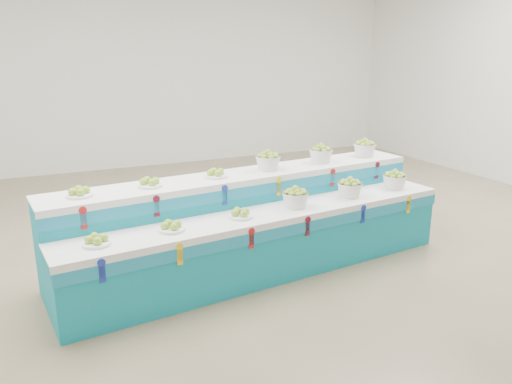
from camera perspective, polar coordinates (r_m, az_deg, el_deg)
ground at (r=6.47m, az=3.28°, el=-5.50°), size 10.00×10.00×0.00m
back_wall at (r=10.70m, az=-9.54°, el=13.82°), size 10.00×0.00×10.00m
display_stand at (r=5.55m, az=0.00°, el=-3.57°), size 4.56×1.61×1.02m
plate_lower_left at (r=4.60m, az=-17.72°, el=-5.15°), size 0.28×0.28×0.10m
plate_lower_mid at (r=4.78m, az=-9.63°, el=-3.77°), size 0.28×0.28×0.10m
plate_lower_right at (r=5.08m, az=-1.78°, el=-2.36°), size 0.28×0.28×0.10m
basket_lower_left at (r=5.40m, az=4.49°, el=-0.64°), size 0.31×0.31×0.22m
basket_lower_mid at (r=5.86m, az=10.62°, el=0.47°), size 0.31×0.31×0.22m
basket_lower_right at (r=6.35m, az=15.50°, el=1.35°), size 0.31×0.31×0.22m
plate_upper_left at (r=5.02m, az=-19.50°, el=0.08°), size 0.28×0.28×0.10m
plate_upper_mid at (r=5.19m, az=-12.03°, el=1.16°), size 0.28×0.28×0.10m
plate_upper_right at (r=5.46m, az=-4.63°, el=2.21°), size 0.28×0.28×0.10m
basket_upper_left at (r=5.77m, az=1.38°, el=3.57°), size 0.31×0.31×0.22m
basket_upper_mid at (r=6.21m, az=7.40°, el=4.32°), size 0.31×0.31×0.22m
basket_upper_right at (r=6.67m, az=12.28°, el=4.90°), size 0.31×0.31×0.22m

